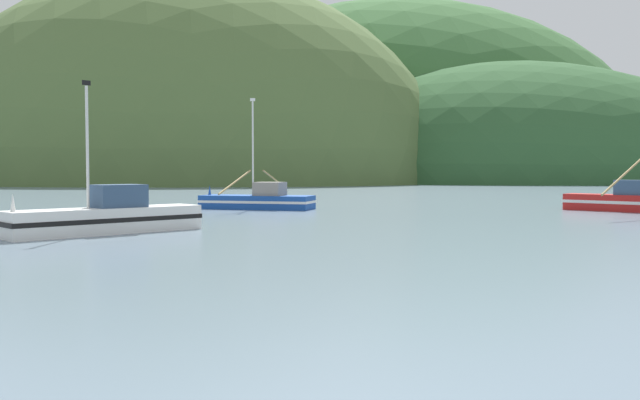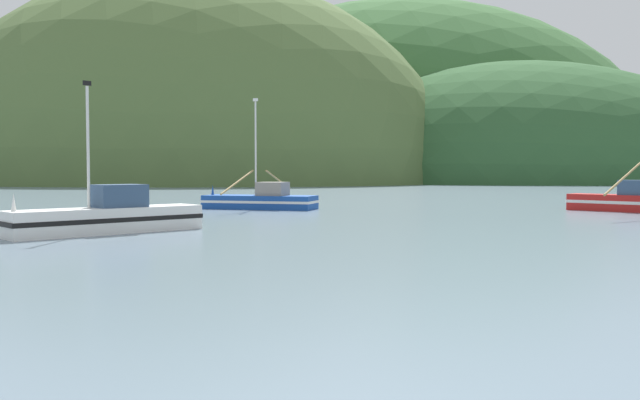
% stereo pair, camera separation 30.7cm
% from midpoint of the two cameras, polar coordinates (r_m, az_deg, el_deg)
% --- Properties ---
extents(hill_far_left, '(116.60, 93.28, 89.34)m').
position_cam_midpoint_polar(hill_far_left, '(149.17, -11.88, 1.54)').
color(hill_far_left, '#516B38').
rests_on(hill_far_left, ground).
extents(hill_far_right, '(142.92, 114.34, 98.98)m').
position_cam_midpoint_polar(hill_far_right, '(190.26, 6.03, 1.81)').
color(hill_far_right, '#386633').
rests_on(hill_far_right, ground).
extents(hill_far_center, '(102.02, 81.62, 53.63)m').
position_cam_midpoint_polar(hill_far_center, '(157.37, 15.39, 1.56)').
color(hill_far_center, '#2D562D').
rests_on(hill_far_center, ground).
extents(fishing_boat_blue, '(8.02, 12.58, 7.57)m').
position_cam_midpoint_polar(fishing_boat_blue, '(45.37, -5.51, 0.00)').
color(fishing_boat_blue, '#19479E').
rests_on(fishing_boat_blue, ground).
extents(fishing_boat_white, '(6.64, 7.65, 6.36)m').
position_cam_midpoint_polar(fishing_boat_white, '(29.37, -18.12, -1.39)').
color(fishing_boat_white, white).
rests_on(fishing_boat_white, ground).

